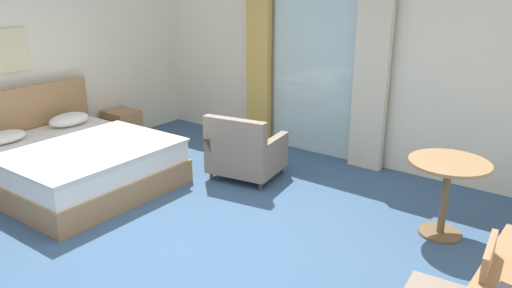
# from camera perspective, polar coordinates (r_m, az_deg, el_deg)

# --- Properties ---
(ground) EXTENTS (6.93, 6.43, 0.10)m
(ground) POSITION_cam_1_polar(r_m,az_deg,el_deg) (4.65, -8.00, -11.87)
(ground) COLOR #38567A
(wall_back) EXTENTS (6.53, 0.12, 2.54)m
(wall_back) POSITION_cam_1_polar(r_m,az_deg,el_deg) (6.50, 10.43, 9.24)
(wall_back) COLOR silver
(wall_back) RESTS_ON ground
(wall_left) EXTENTS (0.12, 6.03, 2.54)m
(wall_left) POSITION_cam_1_polar(r_m,az_deg,el_deg) (6.79, -28.18, 7.75)
(wall_left) COLOR silver
(wall_left) RESTS_ON ground
(balcony_glass_door) EXTENTS (1.31, 0.02, 2.23)m
(balcony_glass_door) POSITION_cam_1_polar(r_m,az_deg,el_deg) (6.65, 6.93, 8.28)
(balcony_glass_door) COLOR silver
(balcony_glass_door) RESTS_ON ground
(curtain_panel_left) EXTENTS (0.38, 0.10, 2.32)m
(curtain_panel_left) POSITION_cam_1_polar(r_m,az_deg,el_deg) (7.04, 0.33, 9.35)
(curtain_panel_left) COLOR tan
(curtain_panel_left) RESTS_ON ground
(curtain_panel_right) EXTENTS (0.44, 0.10, 2.32)m
(curtain_panel_right) POSITION_cam_1_polar(r_m,az_deg,el_deg) (6.16, 13.50, 7.49)
(curtain_panel_right) COLOR beige
(curtain_panel_right) RESTS_ON ground
(bed) EXTENTS (2.11, 1.87, 1.06)m
(bed) POSITION_cam_1_polar(r_m,az_deg,el_deg) (6.06, -20.90, -1.99)
(bed) COLOR #9E754C
(bed) RESTS_ON ground
(nightstand) EXTENTS (0.49, 0.40, 0.50)m
(nightstand) POSITION_cam_1_polar(r_m,az_deg,el_deg) (7.43, -15.59, 1.96)
(nightstand) COLOR #9E754C
(nightstand) RESTS_ON ground
(armchair_by_window) EXTENTS (0.91, 0.84, 0.82)m
(armchair_by_window) POSITION_cam_1_polar(r_m,az_deg,el_deg) (5.85, -1.33, -1.05)
(armchair_by_window) COLOR gray
(armchair_by_window) RESTS_ON ground
(round_cafe_table) EXTENTS (0.73, 0.73, 0.75)m
(round_cafe_table) POSITION_cam_1_polar(r_m,az_deg,el_deg) (4.80, 21.76, -4.05)
(round_cafe_table) COLOR #9E754C
(round_cafe_table) RESTS_ON ground
(framed_picture) EXTENTS (0.03, 0.45, 0.53)m
(framed_picture) POSITION_cam_1_polar(r_m,az_deg,el_deg) (6.74, -27.21, 9.84)
(framed_picture) COLOR beige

